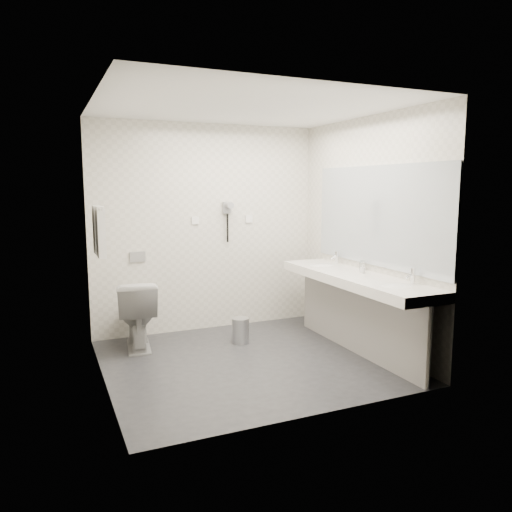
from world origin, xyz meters
name	(u,v)px	position (x,y,z in m)	size (l,w,h in m)	color
floor	(248,361)	(0.00, 0.00, 0.00)	(2.80, 2.80, 0.00)	#27282C
ceiling	(248,107)	(0.00, 0.00, 2.50)	(2.80, 2.80, 0.00)	white
wall_back	(207,228)	(0.00, 1.30, 1.25)	(2.80, 2.80, 0.00)	silver
wall_front	(316,256)	(0.00, -1.30, 1.25)	(2.80, 2.80, 0.00)	silver
wall_left	(99,245)	(-1.40, 0.00, 1.25)	(2.60, 2.60, 0.00)	silver
wall_right	(366,233)	(1.40, 0.00, 1.25)	(2.60, 2.60, 0.00)	silver
vanity_counter	(355,279)	(1.12, -0.20, 0.80)	(0.55, 2.20, 0.10)	white
vanity_panel	(356,318)	(1.15, -0.20, 0.38)	(0.03, 2.15, 0.75)	gray
vanity_post_near	(428,347)	(1.18, -1.24, 0.38)	(0.06, 0.06, 0.75)	silver
vanity_post_far	(309,297)	(1.18, 0.84, 0.38)	(0.06, 0.06, 0.75)	silver
mirror	(377,216)	(1.39, -0.20, 1.45)	(0.02, 2.20, 1.05)	#B2BCC6
basin_near	(396,287)	(1.12, -0.85, 0.83)	(0.40, 0.31, 0.05)	white
basin_far	(322,266)	(1.12, 0.45, 0.83)	(0.40, 0.31, 0.05)	white
faucet_near	(413,276)	(1.32, -0.85, 0.92)	(0.04, 0.04, 0.15)	silver
faucet_far	(337,258)	(1.32, 0.45, 0.92)	(0.04, 0.04, 0.15)	silver
soap_bottle_a	(362,269)	(1.23, -0.19, 0.90)	(0.04, 0.04, 0.09)	silver
glass_left	(362,265)	(1.33, -0.03, 0.90)	(0.06, 0.06, 0.10)	silver
toilet	(137,314)	(-0.95, 0.89, 0.38)	(0.42, 0.75, 0.76)	white
flush_plate	(138,257)	(-0.85, 1.29, 0.95)	(0.18, 0.02, 0.12)	#B2B5BA
pedal_bin	(240,331)	(0.14, 0.58, 0.14)	(0.20, 0.20, 0.27)	#B2B5BA
bin_lid	(240,319)	(0.14, 0.58, 0.28)	(0.20, 0.20, 0.01)	#B2B5BA
towel_rail	(97,208)	(-1.35, 0.55, 1.55)	(0.02, 0.02, 0.62)	silver
towel_near	(101,232)	(-1.34, 0.41, 1.33)	(0.07, 0.24, 0.48)	silver
towel_far	(97,230)	(-1.34, 0.69, 1.33)	(0.07, 0.24, 0.48)	silver
dryer_cradle	(227,207)	(0.25, 1.27, 1.50)	(0.10, 0.04, 0.14)	gray
dryer_barrel	(229,205)	(0.25, 1.20, 1.53)	(0.08, 0.08, 0.14)	gray
dryer_cord	(228,228)	(0.25, 1.26, 1.25)	(0.02, 0.02, 0.35)	black
switch_plate_a	(195,221)	(-0.15, 1.29, 1.35)	(0.09, 0.02, 0.09)	white
switch_plate_b	(249,219)	(0.55, 1.29, 1.35)	(0.09, 0.02, 0.09)	white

